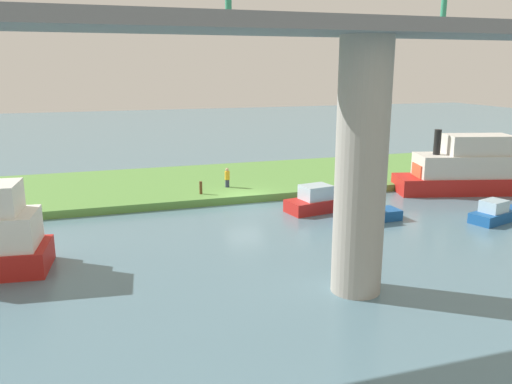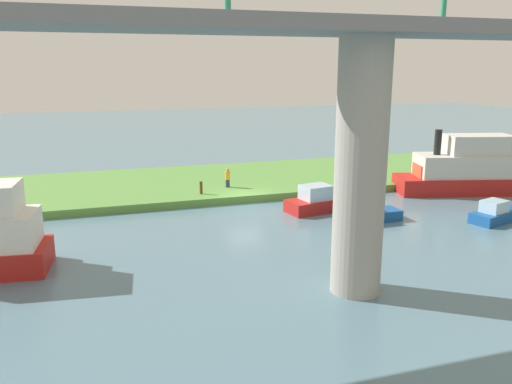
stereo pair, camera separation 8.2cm
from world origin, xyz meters
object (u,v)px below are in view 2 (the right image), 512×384
object	(u,v)px
motorboat_red	(464,169)
houseboat_blue	(497,213)
motorboat_white	(366,213)
pontoon_yellow	(322,201)
mooring_post	(201,188)
bridge_pylon	(360,170)
person_on_bank	(228,177)

from	to	relation	value
motorboat_red	houseboat_blue	bearing A→B (deg)	66.25
motorboat_white	pontoon_yellow	bearing A→B (deg)	-63.53
mooring_post	pontoon_yellow	xyz separation A→B (m)	(-6.85, 4.60, -0.33)
motorboat_red	houseboat_blue	size ratio (longest dim) A/B	2.26
pontoon_yellow	bridge_pylon	bearing A→B (deg)	71.45
bridge_pylon	motorboat_red	distance (m)	20.49
mooring_post	motorboat_white	size ratio (longest dim) A/B	0.22
pontoon_yellow	mooring_post	bearing A→B (deg)	-33.89
bridge_pylon	motorboat_white	xyz separation A→B (m)	(-5.34, -8.55, -4.54)
person_on_bank	pontoon_yellow	size ratio (longest dim) A/B	0.26
person_on_bank	motorboat_white	distance (m)	10.89
bridge_pylon	motorboat_red	bearing A→B (deg)	-140.55
person_on_bank	motorboat_red	size ratio (longest dim) A/B	0.15
pontoon_yellow	motorboat_white	bearing A→B (deg)	116.47
bridge_pylon	motorboat_red	world-z (taller)	bridge_pylon
houseboat_blue	mooring_post	bearing A→B (deg)	-32.26
motorboat_red	bridge_pylon	bearing A→B (deg)	39.45
motorboat_red	houseboat_blue	distance (m)	7.35
mooring_post	motorboat_red	distance (m)	18.89
bridge_pylon	person_on_bank	distance (m)	17.97
pontoon_yellow	motorboat_red	size ratio (longest dim) A/B	0.56
person_on_bank	mooring_post	distance (m)	2.66
bridge_pylon	person_on_bank	bearing A→B (deg)	-87.53
person_on_bank	motorboat_red	xyz separation A→B (m)	(-16.37, 4.70, 0.49)
motorboat_white	bridge_pylon	bearing A→B (deg)	58.04
person_on_bank	mooring_post	bearing A→B (deg)	32.91
mooring_post	bridge_pylon	bearing A→B (deg)	100.49
person_on_bank	pontoon_yellow	bearing A→B (deg)	127.43
person_on_bank	pontoon_yellow	distance (m)	7.63
bridge_pylon	mooring_post	distance (m)	16.88
person_on_bank	houseboat_blue	xyz separation A→B (m)	(-13.45, 11.33, -0.73)
bridge_pylon	mooring_post	world-z (taller)	bridge_pylon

